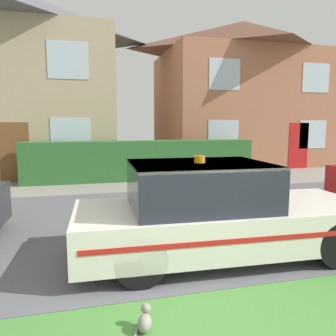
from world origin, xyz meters
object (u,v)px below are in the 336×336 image
(house_left, at_px, (23,81))
(cat, at_px, (145,320))
(police_car, at_px, (217,212))
(house_right, at_px, (241,92))

(house_left, bearing_deg, cat, -76.68)
(police_car, height_order, cat, police_car)
(house_left, height_order, house_right, house_left)
(police_car, relative_size, house_left, 0.58)
(police_car, height_order, house_right, house_right)
(police_car, distance_m, house_right, 13.35)
(cat, height_order, house_right, house_right)
(cat, bearing_deg, police_car, -21.89)
(police_car, relative_size, house_right, 0.53)
(house_left, xyz_separation_m, house_right, (10.58, 0.21, -0.20))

